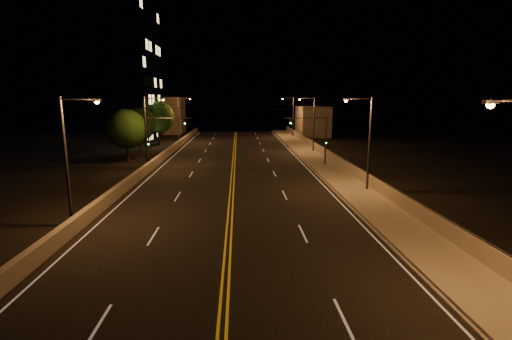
{
  "coord_description": "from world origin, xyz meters",
  "views": [
    {
      "loc": [
        0.64,
        -10.72,
        8.13
      ],
      "look_at": [
        2.0,
        18.0,
        2.5
      ],
      "focal_mm": 26.0,
      "sensor_mm": 36.0,
      "label": 1
    }
  ],
  "objects_px": {
    "streetlight_6": "(180,116)",
    "building_tower": "(82,73)",
    "tree_0": "(126,129)",
    "tree_2": "(158,117)",
    "traffic_signal_right": "(317,135)",
    "streetlight_4": "(70,152)",
    "tree_1": "(139,124)",
    "streetlight_5": "(148,127)",
    "streetlight_1": "(366,138)",
    "streetlight_2": "(312,121)",
    "streetlight_3": "(292,114)",
    "traffic_signal_left": "(157,136)"
  },
  "relations": [
    {
      "from": "traffic_signal_right",
      "to": "streetlight_6",
      "type": "bearing_deg",
      "value": 129.18
    },
    {
      "from": "streetlight_6",
      "to": "traffic_signal_left",
      "type": "xyz_separation_m",
      "value": [
        1.11,
        -24.39,
        -1.0
      ]
    },
    {
      "from": "streetlight_4",
      "to": "tree_0",
      "type": "distance_m",
      "value": 24.47
    },
    {
      "from": "streetlight_3",
      "to": "building_tower",
      "type": "relative_size",
      "value": 0.32
    },
    {
      "from": "streetlight_4",
      "to": "streetlight_6",
      "type": "distance_m",
      "value": 44.36
    },
    {
      "from": "streetlight_6",
      "to": "tree_2",
      "type": "bearing_deg",
      "value": -155.09
    },
    {
      "from": "streetlight_3",
      "to": "tree_2",
      "type": "relative_size",
      "value": 1.09
    },
    {
      "from": "traffic_signal_right",
      "to": "building_tower",
      "type": "distance_m",
      "value": 43.5
    },
    {
      "from": "streetlight_4",
      "to": "building_tower",
      "type": "bearing_deg",
      "value": 110.43
    },
    {
      "from": "streetlight_3",
      "to": "tree_1",
      "type": "height_order",
      "value": "streetlight_3"
    },
    {
      "from": "building_tower",
      "to": "tree_2",
      "type": "relative_size",
      "value": 3.38
    },
    {
      "from": "tree_1",
      "to": "traffic_signal_right",
      "type": "bearing_deg",
      "value": -28.36
    },
    {
      "from": "streetlight_1",
      "to": "streetlight_2",
      "type": "height_order",
      "value": "same"
    },
    {
      "from": "streetlight_3",
      "to": "tree_2",
      "type": "distance_m",
      "value": 26.62
    },
    {
      "from": "streetlight_1",
      "to": "streetlight_3",
      "type": "height_order",
      "value": "same"
    },
    {
      "from": "tree_1",
      "to": "traffic_signal_left",
      "type": "bearing_deg",
      "value": -67.44
    },
    {
      "from": "streetlight_3",
      "to": "streetlight_4",
      "type": "height_order",
      "value": "same"
    },
    {
      "from": "streetlight_2",
      "to": "building_tower",
      "type": "relative_size",
      "value": 0.32
    },
    {
      "from": "streetlight_2",
      "to": "streetlight_3",
      "type": "relative_size",
      "value": 1.0
    },
    {
      "from": "building_tower",
      "to": "tree_0",
      "type": "relative_size",
      "value": 3.79
    },
    {
      "from": "streetlight_6",
      "to": "building_tower",
      "type": "xyz_separation_m",
      "value": [
        -16.04,
        -1.32,
        7.38
      ]
    },
    {
      "from": "traffic_signal_right",
      "to": "tree_2",
      "type": "height_order",
      "value": "tree_2"
    },
    {
      "from": "streetlight_5",
      "to": "tree_0",
      "type": "bearing_deg",
      "value": 134.16
    },
    {
      "from": "streetlight_2",
      "to": "streetlight_4",
      "type": "distance_m",
      "value": 37.77
    },
    {
      "from": "tree_2",
      "to": "streetlight_5",
      "type": "bearing_deg",
      "value": -80.95
    },
    {
      "from": "streetlight_1",
      "to": "tree_2",
      "type": "relative_size",
      "value": 1.09
    },
    {
      "from": "tree_1",
      "to": "streetlight_1",
      "type": "bearing_deg",
      "value": -44.85
    },
    {
      "from": "streetlight_1",
      "to": "tree_2",
      "type": "distance_m",
      "value": 43.19
    },
    {
      "from": "streetlight_1",
      "to": "traffic_signal_right",
      "type": "distance_m",
      "value": 12.65
    },
    {
      "from": "streetlight_5",
      "to": "building_tower",
      "type": "height_order",
      "value": "building_tower"
    },
    {
      "from": "streetlight_4",
      "to": "tree_1",
      "type": "height_order",
      "value": "streetlight_4"
    },
    {
      "from": "tree_0",
      "to": "streetlight_3",
      "type": "bearing_deg",
      "value": 48.04
    },
    {
      "from": "streetlight_2",
      "to": "traffic_signal_left",
      "type": "xyz_separation_m",
      "value": [
        -20.28,
        -11.16,
        -1.0
      ]
    },
    {
      "from": "tree_0",
      "to": "tree_1",
      "type": "height_order",
      "value": "tree_0"
    },
    {
      "from": "streetlight_2",
      "to": "streetlight_3",
      "type": "height_order",
      "value": "same"
    },
    {
      "from": "tree_1",
      "to": "building_tower",
      "type": "bearing_deg",
      "value": 139.5
    },
    {
      "from": "tree_0",
      "to": "tree_2",
      "type": "xyz_separation_m",
      "value": [
        0.1,
        18.53,
        0.52
      ]
    },
    {
      "from": "streetlight_2",
      "to": "building_tower",
      "type": "distance_m",
      "value": 39.96
    },
    {
      "from": "streetlight_4",
      "to": "tree_0",
      "type": "height_order",
      "value": "streetlight_4"
    },
    {
      "from": "streetlight_6",
      "to": "traffic_signal_left",
      "type": "bearing_deg",
      "value": -87.4
    },
    {
      "from": "tree_1",
      "to": "tree_2",
      "type": "relative_size",
      "value": 0.88
    },
    {
      "from": "tree_1",
      "to": "tree_2",
      "type": "distance_m",
      "value": 9.73
    },
    {
      "from": "traffic_signal_right",
      "to": "building_tower",
      "type": "relative_size",
      "value": 0.23
    },
    {
      "from": "streetlight_6",
      "to": "building_tower",
      "type": "bearing_deg",
      "value": -175.28
    },
    {
      "from": "streetlight_4",
      "to": "tree_2",
      "type": "bearing_deg",
      "value": 94.75
    },
    {
      "from": "streetlight_1",
      "to": "tree_0",
      "type": "bearing_deg",
      "value": 146.25
    },
    {
      "from": "streetlight_1",
      "to": "streetlight_2",
      "type": "distance_m",
      "value": 23.68
    },
    {
      "from": "streetlight_5",
      "to": "tree_2",
      "type": "bearing_deg",
      "value": 99.05
    },
    {
      "from": "tree_1",
      "to": "tree_0",
      "type": "bearing_deg",
      "value": -85.68
    },
    {
      "from": "streetlight_1",
      "to": "building_tower",
      "type": "relative_size",
      "value": 0.32
    }
  ]
}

